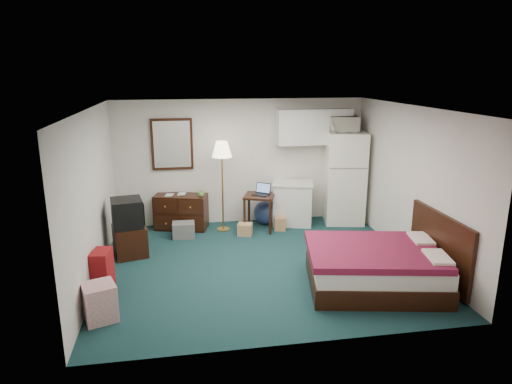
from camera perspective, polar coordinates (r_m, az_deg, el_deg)
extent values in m
cube|color=#193C41|center=(7.47, 0.58, -9.03)|extent=(5.00, 4.50, 0.01)
cube|color=beige|center=(6.84, 0.63, 10.47)|extent=(5.00, 4.50, 0.01)
cube|color=beige|center=(9.22, -1.90, 3.79)|extent=(5.00, 0.01, 2.50)
cube|color=beige|center=(4.96, 5.28, -6.22)|extent=(5.00, 0.01, 2.50)
cube|color=beige|center=(7.06, -19.79, -0.59)|extent=(0.01, 4.50, 2.50)
cube|color=beige|center=(7.88, 18.80, 1.05)|extent=(0.01, 4.50, 2.50)
sphere|color=navy|center=(9.26, 1.27, -2.56)|extent=(0.50, 0.50, 0.50)
imported|color=white|center=(9.23, 10.88, 8.55)|extent=(0.57, 0.33, 0.38)
imported|color=#9D6644|center=(9.00, -11.26, 0.20)|extent=(0.15, 0.04, 0.20)
imported|color=#9D6644|center=(9.02, -9.76, 0.32)|extent=(0.15, 0.05, 0.21)
imported|color=#5D9D44|center=(8.81, -6.91, -0.20)|extent=(0.16, 0.14, 0.12)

